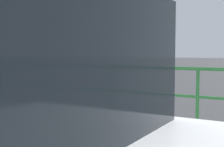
% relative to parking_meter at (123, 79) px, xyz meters
% --- Properties ---
extents(parking_meter, '(0.18, 0.19, 1.51)m').
position_rel_parking_meter_xyz_m(parking_meter, '(0.00, 0.00, 0.00)').
color(parking_meter, slate).
rests_on(parking_meter, sidewalk_curb).
extents(pedestrian_at_meter, '(0.62, 0.42, 1.70)m').
position_rel_parking_meter_xyz_m(pedestrian_at_meter, '(-0.62, 0.04, -0.13)').
color(pedestrian_at_meter, brown).
rests_on(pedestrian_at_meter, sidewalk_curb).
extents(background_railing, '(24.06, 0.06, 1.12)m').
position_rel_parking_meter_xyz_m(background_railing, '(0.14, 2.57, -0.31)').
color(background_railing, '#2D7A38').
rests_on(background_railing, sidewalk_curb).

